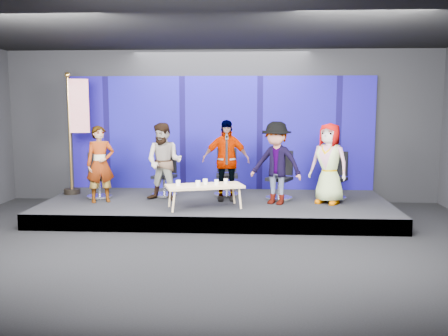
{
  "coord_description": "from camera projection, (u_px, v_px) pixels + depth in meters",
  "views": [
    {
      "loc": [
        0.74,
        -7.56,
        2.32
      ],
      "look_at": [
        0.16,
        2.4,
        0.99
      ],
      "focal_mm": 40.0,
      "sensor_mm": 36.0,
      "label": 1
    }
  ],
  "objects": [
    {
      "name": "flag_stand",
      "position": [
        76.0,
        130.0,
        10.85
      ],
      "size": [
        0.61,
        0.35,
        2.65
      ],
      "rotation": [
        0.0,
        0.0,
        0.21
      ],
      "color": "black",
      "rests_on": "riser"
    },
    {
      "name": "panelist_d",
      "position": [
        276.0,
        163.0,
        9.82
      ],
      "size": [
        1.21,
        0.99,
        1.64
      ],
      "primitive_type": "imported",
      "rotation": [
        0.0,
        0.0,
        -0.43
      ],
      "color": "black",
      "rests_on": "riser"
    },
    {
      "name": "room_walls",
      "position": [
        204.0,
        94.0,
        7.51
      ],
      "size": [
        10.02,
        8.02,
        3.51
      ],
      "color": "black",
      "rests_on": "ground"
    },
    {
      "name": "mug_d",
      "position": [
        217.0,
        182.0,
        9.53
      ],
      "size": [
        0.08,
        0.08,
        0.09
      ],
      "primitive_type": "cylinder",
      "color": "silver",
      "rests_on": "coffee_table"
    },
    {
      "name": "riser",
      "position": [
        217.0,
        208.0,
        10.29
      ],
      "size": [
        7.0,
        3.0,
        0.3
      ],
      "primitive_type": "cube",
      "color": "black",
      "rests_on": "ground"
    },
    {
      "name": "panelist_e",
      "position": [
        329.0,
        164.0,
        9.89
      ],
      "size": [
        0.93,
        0.85,
        1.6
      ],
      "primitive_type": "imported",
      "rotation": [
        0.0,
        0.0,
        -0.56
      ],
      "color": "black",
      "rests_on": "riser"
    },
    {
      "name": "ground",
      "position": [
        205.0,
        250.0,
        7.83
      ],
      "size": [
        10.0,
        10.0,
        0.0
      ],
      "primitive_type": "plane",
      "color": "black",
      "rests_on": "ground"
    },
    {
      "name": "chair_a",
      "position": [
        99.0,
        183.0,
        10.55
      ],
      "size": [
        0.71,
        0.71,
        0.95
      ],
      "rotation": [
        0.0,
        0.0,
        0.43
      ],
      "color": "silver",
      "rests_on": "riser"
    },
    {
      "name": "panelist_a",
      "position": [
        100.0,
        164.0,
        10.02
      ],
      "size": [
        0.67,
        0.57,
        1.54
      ],
      "primitive_type": "imported",
      "rotation": [
        0.0,
        0.0,
        0.43
      ],
      "color": "black",
      "rests_on": "riser"
    },
    {
      "name": "panelist_c",
      "position": [
        226.0,
        160.0,
        10.21
      ],
      "size": [
        0.99,
        0.47,
        1.66
      ],
      "primitive_type": "imported",
      "rotation": [
        0.0,
        0.0,
        0.07
      ],
      "color": "black",
      "rests_on": "riser"
    },
    {
      "name": "chair_c",
      "position": [
        227.0,
        180.0,
        10.77
      ],
      "size": [
        0.61,
        0.61,
        1.02
      ],
      "rotation": [
        0.0,
        0.0,
        0.07
      ],
      "color": "silver",
      "rests_on": "riser"
    },
    {
      "name": "panelist_b",
      "position": [
        164.0,
        162.0,
        10.19
      ],
      "size": [
        0.88,
        0.74,
        1.6
      ],
      "primitive_type": "imported",
      "rotation": [
        0.0,
        0.0,
        -0.19
      ],
      "color": "black",
      "rests_on": "riser"
    },
    {
      "name": "mug_e",
      "position": [
        226.0,
        181.0,
        9.67
      ],
      "size": [
        0.08,
        0.08,
        0.09
      ],
      "primitive_type": "cylinder",
      "color": "silver",
      "rests_on": "coffee_table"
    },
    {
      "name": "mug_a",
      "position": [
        178.0,
        183.0,
        9.43
      ],
      "size": [
        0.09,
        0.09,
        0.1
      ],
      "primitive_type": "cylinder",
      "color": "silver",
      "rests_on": "coffee_table"
    },
    {
      "name": "chair_b",
      "position": [
        165.0,
        181.0,
        10.74
      ],
      "size": [
        0.65,
        0.65,
        0.99
      ],
      "rotation": [
        0.0,
        0.0,
        -0.19
      ],
      "color": "silver",
      "rests_on": "riser"
    },
    {
      "name": "mug_b",
      "position": [
        198.0,
        183.0,
        9.37
      ],
      "size": [
        0.09,
        0.09,
        0.1
      ],
      "primitive_type": "cylinder",
      "color": "silver",
      "rests_on": "coffee_table"
    },
    {
      "name": "backdrop",
      "position": [
        221.0,
        133.0,
        11.53
      ],
      "size": [
        7.0,
        0.08,
        2.6
      ],
      "primitive_type": "cube",
      "color": "#110862",
      "rests_on": "riser"
    },
    {
      "name": "chair_d",
      "position": [
        280.0,
        183.0,
        10.37
      ],
      "size": [
        0.76,
        0.76,
        1.01
      ],
      "rotation": [
        0.0,
        0.0,
        -0.43
      ],
      "color": "silver",
      "rests_on": "riser"
    },
    {
      "name": "mug_c",
      "position": [
        205.0,
        182.0,
        9.56
      ],
      "size": [
        0.09,
        0.09,
        0.11
      ],
      "primitive_type": "cylinder",
      "color": "silver",
      "rests_on": "coffee_table"
    },
    {
      "name": "coffee_table",
      "position": [
        205.0,
        187.0,
        9.5
      ],
      "size": [
        1.56,
        1.02,
        0.44
      ],
      "rotation": [
        0.0,
        0.0,
        0.3
      ],
      "color": "tan",
      "rests_on": "riser"
    },
    {
      "name": "chair_e",
      "position": [
        335.0,
        183.0,
        10.4
      ],
      "size": [
        0.77,
        0.77,
        0.99
      ],
      "rotation": [
        0.0,
        0.0,
        -0.56
      ],
      "color": "silver",
      "rests_on": "riser"
    }
  ]
}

